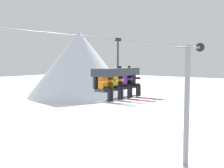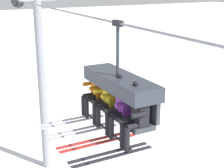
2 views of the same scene
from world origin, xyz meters
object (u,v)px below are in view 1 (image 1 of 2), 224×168
Objects in this scene: skier_purple at (125,82)px; skier_black at (134,81)px; chairlift_chair at (116,75)px; skier_orange at (106,85)px; skier_yellow at (116,84)px; lift_tower_far at (187,103)px.

skier_black is (0.63, 0.00, 0.00)m from skier_purple.
chairlift_chair is 1.01m from skier_orange.
skier_black is at bearing 0.00° from skier_purple.
skier_purple is (0.31, -0.21, -0.27)m from chairlift_chair.
skier_orange and skier_yellow have the same top height.
skier_black is (0.94, -0.21, -0.27)m from chairlift_chair.
chairlift_chair is 1.37× the size of skier_black.
chairlift_chair reaches higher than skier_orange.
chairlift_chair is 1.37× the size of skier_yellow.
lift_tower_far reaches higher than skier_black.
skier_black is (1.26, 0.01, 0.02)m from skier_yellow.
skier_yellow is (-9.17, -0.93, 1.97)m from lift_tower_far.
lift_tower_far is at bearing 4.57° from chairlift_chair.
lift_tower_far is 8.82m from skier_purple.
skier_black is at bearing 0.21° from skier_orange.
lift_tower_far reaches higher than chairlift_chair.
skier_black reaches higher than skier_orange.
skier_orange is 1.00× the size of skier_purple.
chairlift_chair is at bearing -175.43° from lift_tower_far.
skier_purple is at bearing 180.00° from skier_black.
skier_purple is at bearing 0.62° from skier_yellow.
skier_purple is at bearing -34.54° from chairlift_chair.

